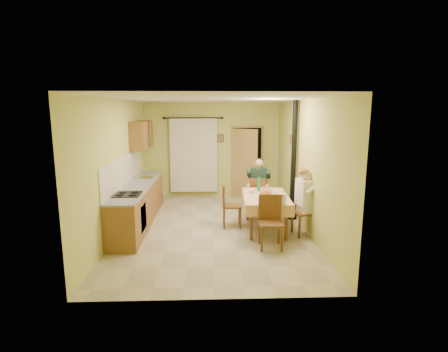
{
  "coord_description": "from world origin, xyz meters",
  "views": [
    {
      "loc": [
        -0.03,
        -7.42,
        2.57
      ],
      "look_at": [
        0.25,
        0.1,
        1.15
      ],
      "focal_mm": 28.0,
      "sensor_mm": 36.0,
      "label": 1
    }
  ],
  "objects_px": {
    "stove_flue": "(293,177)",
    "chair_far": "(258,204)",
    "chair_near": "(271,233)",
    "chair_left": "(231,214)",
    "chair_right": "(305,221)",
    "dining_table": "(265,212)",
    "man_far": "(259,180)",
    "man_right": "(305,194)"
  },
  "relations": [
    {
      "from": "chair_near",
      "to": "man_right",
      "type": "distance_m",
      "value": 1.21
    },
    {
      "from": "chair_near",
      "to": "man_right",
      "type": "bearing_deg",
      "value": -138.56
    },
    {
      "from": "chair_right",
      "to": "man_right",
      "type": "distance_m",
      "value": 0.59
    },
    {
      "from": "dining_table",
      "to": "man_far",
      "type": "distance_m",
      "value": 1.18
    },
    {
      "from": "chair_far",
      "to": "chair_right",
      "type": "xyz_separation_m",
      "value": [
        0.78,
        -1.42,
        0.0
      ]
    },
    {
      "from": "dining_table",
      "to": "chair_near",
      "type": "bearing_deg",
      "value": -90.68
    },
    {
      "from": "chair_far",
      "to": "stove_flue",
      "type": "relative_size",
      "value": 0.34
    },
    {
      "from": "chair_near",
      "to": "chair_far",
      "type": "bearing_deg",
      "value": -89.26
    },
    {
      "from": "stove_flue",
      "to": "chair_near",
      "type": "bearing_deg",
      "value": -114.65
    },
    {
      "from": "chair_near",
      "to": "chair_right",
      "type": "bearing_deg",
      "value": -138.92
    },
    {
      "from": "chair_right",
      "to": "man_far",
      "type": "relative_size",
      "value": 0.71
    },
    {
      "from": "stove_flue",
      "to": "man_right",
      "type": "bearing_deg",
      "value": -90.0
    },
    {
      "from": "stove_flue",
      "to": "chair_left",
      "type": "bearing_deg",
      "value": -160.64
    },
    {
      "from": "chair_near",
      "to": "chair_left",
      "type": "distance_m",
      "value": 1.42
    },
    {
      "from": "dining_table",
      "to": "chair_near",
      "type": "xyz_separation_m",
      "value": [
        -0.06,
        -1.04,
        -0.09
      ]
    },
    {
      "from": "chair_left",
      "to": "stove_flue",
      "type": "xyz_separation_m",
      "value": [
        1.49,
        0.52,
        0.73
      ]
    },
    {
      "from": "dining_table",
      "to": "man_far",
      "type": "xyz_separation_m",
      "value": [
        -0.01,
        1.07,
        0.5
      ]
    },
    {
      "from": "man_far",
      "to": "man_right",
      "type": "height_order",
      "value": "same"
    },
    {
      "from": "chair_far",
      "to": "stove_flue",
      "type": "height_order",
      "value": "stove_flue"
    },
    {
      "from": "chair_far",
      "to": "chair_right",
      "type": "bearing_deg",
      "value": -47.05
    },
    {
      "from": "chair_near",
      "to": "man_right",
      "type": "xyz_separation_m",
      "value": [
        0.82,
        0.67,
        0.59
      ]
    },
    {
      "from": "chair_left",
      "to": "man_far",
      "type": "height_order",
      "value": "man_far"
    },
    {
      "from": "chair_far",
      "to": "man_far",
      "type": "xyz_separation_m",
      "value": [
        0.0,
        0.01,
        0.59
      ]
    },
    {
      "from": "chair_far",
      "to": "man_far",
      "type": "bearing_deg",
      "value": 90.0
    },
    {
      "from": "man_far",
      "to": "man_right",
      "type": "bearing_deg",
      "value": -47.85
    },
    {
      "from": "chair_right",
      "to": "stove_flue",
      "type": "xyz_separation_m",
      "value": [
        -0.01,
        1.1,
        0.73
      ]
    },
    {
      "from": "chair_right",
      "to": "man_right",
      "type": "height_order",
      "value": "man_right"
    },
    {
      "from": "chair_left",
      "to": "dining_table",
      "type": "bearing_deg",
      "value": 73.97
    },
    {
      "from": "chair_right",
      "to": "man_far",
      "type": "height_order",
      "value": "man_far"
    },
    {
      "from": "chair_right",
      "to": "man_far",
      "type": "bearing_deg",
      "value": 17.47
    },
    {
      "from": "stove_flue",
      "to": "chair_far",
      "type": "bearing_deg",
      "value": 157.59
    },
    {
      "from": "chair_near",
      "to": "stove_flue",
      "type": "distance_m",
      "value": 2.09
    },
    {
      "from": "dining_table",
      "to": "chair_near",
      "type": "distance_m",
      "value": 1.04
    },
    {
      "from": "chair_near",
      "to": "man_far",
      "type": "xyz_separation_m",
      "value": [
        0.05,
        2.11,
        0.59
      ]
    },
    {
      "from": "chair_right",
      "to": "chair_left",
      "type": "height_order",
      "value": "chair_right"
    },
    {
      "from": "dining_table",
      "to": "man_right",
      "type": "relative_size",
      "value": 1.18
    },
    {
      "from": "man_far",
      "to": "chair_near",
      "type": "bearing_deg",
      "value": -77.26
    },
    {
      "from": "chair_near",
      "to": "man_far",
      "type": "distance_m",
      "value": 2.19
    },
    {
      "from": "dining_table",
      "to": "chair_left",
      "type": "relative_size",
      "value": 1.68
    },
    {
      "from": "dining_table",
      "to": "man_right",
      "type": "bearing_deg",
      "value": -23.16
    },
    {
      "from": "chair_far",
      "to": "stove_flue",
      "type": "distance_m",
      "value": 1.11
    },
    {
      "from": "dining_table",
      "to": "man_far",
      "type": "height_order",
      "value": "man_far"
    }
  ]
}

